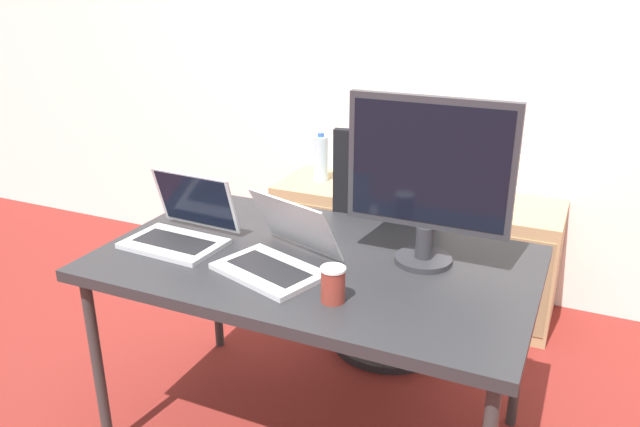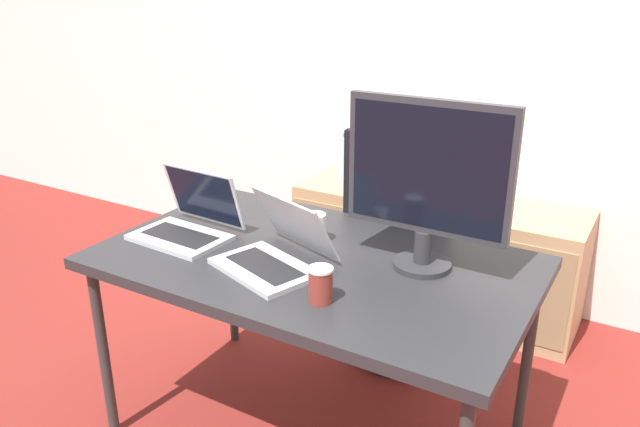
{
  "view_description": "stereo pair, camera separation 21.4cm",
  "coord_description": "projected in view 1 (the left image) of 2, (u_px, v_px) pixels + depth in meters",
  "views": [
    {
      "loc": [
        0.82,
        -1.78,
        1.69
      ],
      "look_at": [
        0.0,
        0.04,
        0.91
      ],
      "focal_mm": 35.0,
      "sensor_mm": 36.0,
      "label": 1
    },
    {
      "loc": [
        1.01,
        -1.68,
        1.69
      ],
      "look_at": [
        0.0,
        0.04,
        0.91
      ],
      "focal_mm": 35.0,
      "sensor_mm": 36.0,
      "label": 2
    }
  ],
  "objects": [
    {
      "name": "wall_back",
      "position": [
        434.0,
        52.0,
        3.22
      ],
      "size": [
        10.0,
        0.05,
        2.6
      ],
      "color": "white",
      "rests_on": "ground_plane"
    },
    {
      "name": "desk",
      "position": [
        315.0,
        271.0,
        2.18
      ],
      "size": [
        1.49,
        0.89,
        0.76
      ],
      "color": "#28282B",
      "rests_on": "ground_plane"
    },
    {
      "name": "office_chair",
      "position": [
        390.0,
        269.0,
        2.83
      ],
      "size": [
        0.56,
        0.59,
        1.11
      ],
      "color": "#232326",
      "rests_on": "ground_plane"
    },
    {
      "name": "cabinet_left",
      "position": [
        321.0,
        231.0,
        3.55
      ],
      "size": [
        0.41,
        0.47,
        0.61
      ],
      "color": "tan",
      "rests_on": "ground_plane"
    },
    {
      "name": "cabinet_right",
      "position": [
        515.0,
        265.0,
        3.14
      ],
      "size": [
        0.41,
        0.47,
        0.61
      ],
      "color": "tan",
      "rests_on": "ground_plane"
    },
    {
      "name": "water_bottle",
      "position": [
        321.0,
        158.0,
        3.4
      ],
      "size": [
        0.08,
        0.08,
        0.27
      ],
      "color": "silver",
      "rests_on": "cabinet_left"
    },
    {
      "name": "laptop_left",
      "position": [
        181.0,
        229.0,
        2.28
      ],
      "size": [
        0.36,
        0.31,
        0.24
      ],
      "color": "silver",
      "rests_on": "desk"
    },
    {
      "name": "laptop_right",
      "position": [
        278.0,
        254.0,
        2.08
      ],
      "size": [
        0.4,
        0.43,
        0.22
      ],
      "color": "silver",
      "rests_on": "desk"
    },
    {
      "name": "monitor",
      "position": [
        429.0,
        177.0,
        2.02
      ],
      "size": [
        0.55,
        0.19,
        0.57
      ],
      "color": "#2D2D33",
      "rests_on": "desk"
    },
    {
      "name": "coffee_cup_white",
      "position": [
        312.0,
        228.0,
        2.27
      ],
      "size": [
        0.08,
        0.08,
        0.11
      ],
      "color": "white",
      "rests_on": "desk"
    },
    {
      "name": "coffee_cup_brown",
      "position": [
        333.0,
        284.0,
        1.86
      ],
      "size": [
        0.08,
        0.08,
        0.11
      ],
      "color": "maroon",
      "rests_on": "desk"
    }
  ]
}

